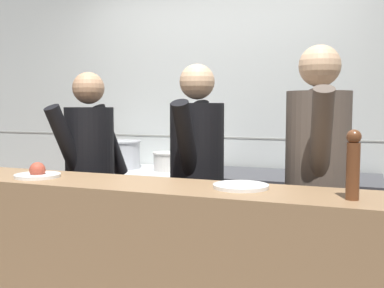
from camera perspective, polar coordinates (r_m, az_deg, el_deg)
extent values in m
cube|color=silver|center=(3.94, 3.31, 3.06)|extent=(8.00, 0.06, 2.60)
cube|color=gray|center=(3.92, 3.16, 0.85)|extent=(8.00, 0.00, 0.01)
cube|color=maroon|center=(3.90, -6.13, -10.04)|extent=(1.03, 0.70, 0.84)
cube|color=#B7BABF|center=(3.81, -6.19, -3.61)|extent=(1.05, 0.71, 0.04)
cube|color=#B7BABF|center=(3.60, -8.60, -10.28)|extent=(0.93, 0.03, 0.10)
cube|color=#38383D|center=(3.53, 11.97, -11.18)|extent=(1.33, 0.65, 0.91)
cube|color=#93704C|center=(2.48, -5.77, -16.75)|extent=(2.81, 0.45, 1.02)
cylinder|color=#B7BABF|center=(3.94, -9.03, -1.31)|extent=(0.33, 0.33, 0.24)
cylinder|color=#B7BABF|center=(3.93, -9.05, 0.34)|extent=(0.35, 0.35, 0.01)
cylinder|color=beige|center=(3.76, -3.01, -2.21)|extent=(0.25, 0.25, 0.15)
cylinder|color=beige|center=(3.75, -3.02, -1.15)|extent=(0.26, 0.26, 0.01)
cone|color=#B7BABF|center=(3.39, 14.14, -3.32)|extent=(0.27, 0.27, 0.08)
cube|color=#B7BABF|center=(3.28, 16.13, -4.32)|extent=(0.24, 0.08, 0.01)
cube|color=black|center=(3.33, 13.24, -4.00)|extent=(0.11, 0.05, 0.02)
cylinder|color=white|center=(2.67, -19.01, -3.81)|extent=(0.25, 0.25, 0.02)
sphere|color=#B24733|center=(2.67, -19.03, -3.14)|extent=(0.09, 0.09, 0.09)
cylinder|color=white|center=(2.21, 6.20, -5.34)|extent=(0.27, 0.27, 0.02)
cylinder|color=brown|center=(2.03, 19.76, -3.29)|extent=(0.06, 0.06, 0.24)
sphere|color=brown|center=(2.01, 19.88, 0.88)|extent=(0.06, 0.06, 0.06)
cube|color=black|center=(3.34, -12.64, -13.30)|extent=(0.32, 0.25, 0.77)
cylinder|color=black|center=(3.20, -12.87, -1.17)|extent=(0.41, 0.41, 0.64)
sphere|color=tan|center=(3.18, -13.02, 6.94)|extent=(0.22, 0.22, 0.22)
cylinder|color=black|center=(3.33, -10.37, 0.41)|extent=(0.17, 0.34, 0.54)
cylinder|color=black|center=(3.06, -15.63, -0.07)|extent=(0.17, 0.34, 0.54)
cube|color=black|center=(3.02, 0.62, -15.06)|extent=(0.30, 0.20, 0.79)
cylinder|color=black|center=(2.85, 0.64, -1.34)|extent=(0.36, 0.36, 0.65)
sphere|color=#D8AD84|center=(2.84, 0.65, 7.91)|extent=(0.22, 0.22, 0.22)
cylinder|color=black|center=(3.04, 1.81, 0.48)|extent=(0.12, 0.33, 0.55)
cylinder|color=black|center=(2.66, -0.70, -0.14)|extent=(0.12, 0.33, 0.55)
cube|color=black|center=(2.81, 15.30, -16.42)|extent=(0.33, 0.24, 0.82)
cylinder|color=brown|center=(2.63, 15.67, -0.95)|extent=(0.41, 0.41, 0.68)
sphere|color=#D8AD84|center=(2.63, 15.91, 9.53)|extent=(0.23, 0.23, 0.23)
cylinder|color=brown|center=(2.83, 15.41, 1.08)|extent=(0.16, 0.35, 0.57)
cylinder|color=brown|center=(2.41, 16.05, 0.45)|extent=(0.16, 0.35, 0.57)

